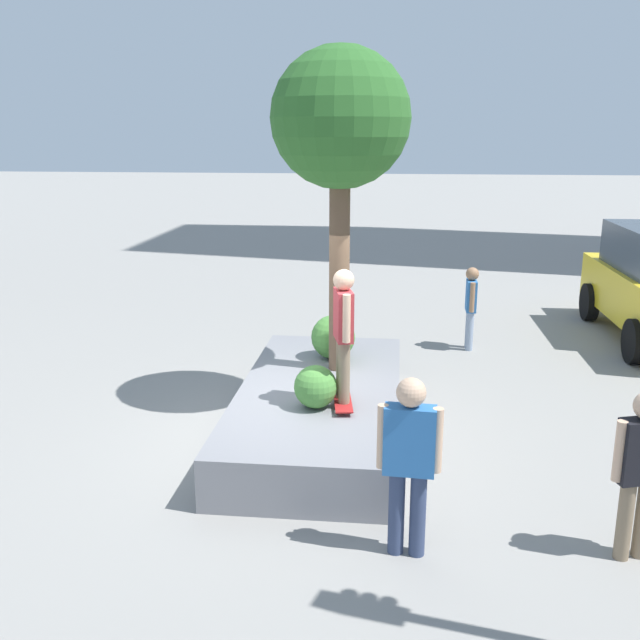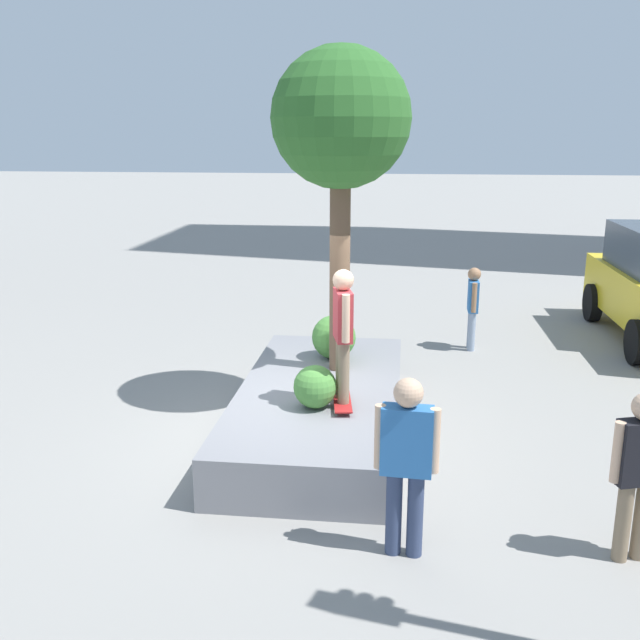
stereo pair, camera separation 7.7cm
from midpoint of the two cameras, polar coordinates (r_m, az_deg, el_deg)
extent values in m
plane|color=gray|center=(9.36, -1.70, -9.41)|extent=(120.00, 120.00, 0.00)
cube|color=gray|center=(9.52, 0.23, -7.01)|extent=(4.65, 2.08, 0.60)
cylinder|color=brown|center=(9.73, 1.82, 4.25)|extent=(0.28, 0.28, 2.91)
sphere|color=#2D6628|center=(9.57, 1.92, 15.85)|extent=(1.83, 1.83, 1.83)
sphere|color=#4C8C3D|center=(10.46, 1.32, -1.38)|extent=(0.65, 0.65, 0.65)
sphere|color=#4C8C3D|center=(8.63, -0.15, -5.35)|extent=(0.52, 0.52, 0.52)
cube|color=#A51E1E|center=(8.76, 2.04, -6.45)|extent=(0.82, 0.31, 0.02)
sphere|color=beige|center=(9.00, 1.42, -6.07)|extent=(0.06, 0.06, 0.06)
sphere|color=beige|center=(9.01, 2.49, -6.06)|extent=(0.06, 0.06, 0.06)
sphere|color=beige|center=(8.53, 1.56, -7.30)|extent=(0.06, 0.06, 0.06)
sphere|color=beige|center=(8.54, 2.69, -7.29)|extent=(0.06, 0.06, 0.06)
cylinder|color=#847056|center=(8.54, 2.16, -4.22)|extent=(0.14, 0.14, 0.77)
cylinder|color=#847056|center=(8.71, 1.97, -3.83)|extent=(0.14, 0.14, 0.77)
cube|color=#B23338|center=(8.43, 2.11, 0.39)|extent=(0.46, 0.28, 0.60)
cylinder|color=#D8AD8C|center=(8.20, 2.35, 0.10)|extent=(0.09, 0.09, 0.57)
cylinder|color=#D8AD8C|center=(8.64, 1.88, 0.87)|extent=(0.09, 0.09, 0.57)
sphere|color=#D8AD8C|center=(8.33, 2.13, 3.22)|extent=(0.25, 0.25, 0.25)
cylinder|color=black|center=(13.25, 24.18, -1.63)|extent=(0.78, 0.24, 0.78)
cylinder|color=black|center=(15.96, 21.08, 1.32)|extent=(0.78, 0.24, 0.78)
cylinder|color=#8C9EB7|center=(13.29, 12.13, -0.71)|extent=(0.13, 0.13, 0.72)
cylinder|color=#8C9EB7|center=(13.13, 12.18, -0.91)|extent=(0.13, 0.13, 0.72)
cube|color=#2D6BB2|center=(13.06, 12.31, 1.89)|extent=(0.41, 0.18, 0.56)
cylinder|color=#9E7251|center=(13.26, 12.24, 2.16)|extent=(0.09, 0.09, 0.53)
cylinder|color=#9E7251|center=(12.85, 12.39, 1.75)|extent=(0.09, 0.09, 0.53)
sphere|color=#9E7251|center=(12.97, 12.40, 3.60)|extent=(0.23, 0.23, 0.23)
cylinder|color=navy|center=(6.89, 7.93, -15.16)|extent=(0.15, 0.15, 0.83)
cylinder|color=navy|center=(6.90, 6.24, -15.06)|extent=(0.15, 0.15, 0.83)
cube|color=#2D6BB2|center=(6.56, 7.29, -9.53)|extent=(0.23, 0.48, 0.65)
cylinder|color=#D8AD8C|center=(6.55, 9.47, -9.50)|extent=(0.10, 0.10, 0.61)
cylinder|color=#D8AD8C|center=(6.57, 5.14, -9.27)|extent=(0.10, 0.10, 0.61)
sphere|color=#D8AD8C|center=(6.39, 7.43, -5.79)|extent=(0.27, 0.27, 0.27)
cylinder|color=#847056|center=(7.34, 23.33, -14.60)|extent=(0.14, 0.14, 0.77)
cylinder|color=#D8AD8C|center=(6.96, 22.97, -9.70)|extent=(0.09, 0.09, 0.57)
camera|label=1|loc=(0.04, -89.76, 0.06)|focal=40.06mm
camera|label=2|loc=(0.04, 90.24, -0.06)|focal=40.06mm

